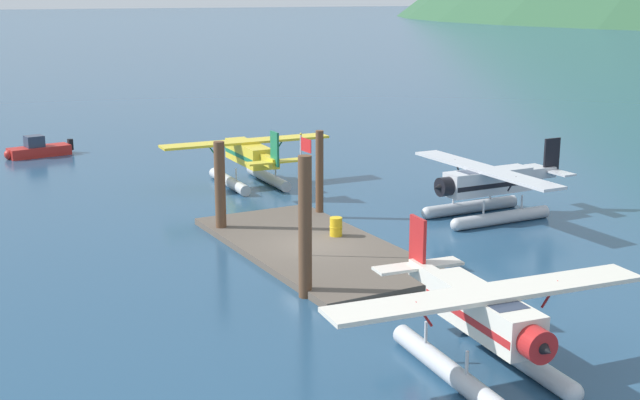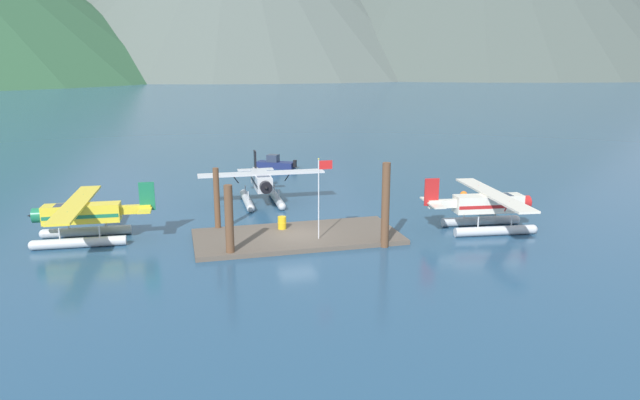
# 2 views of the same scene
# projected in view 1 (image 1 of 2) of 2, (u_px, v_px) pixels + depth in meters

# --- Properties ---
(ground_plane) EXTENTS (1200.00, 1200.00, 0.00)m
(ground_plane) POSITION_uv_depth(u_px,v_px,m) (314.00, 251.00, 38.01)
(ground_plane) COLOR navy
(dock_platform) EXTENTS (13.65, 6.24, 0.30)m
(dock_platform) POSITION_uv_depth(u_px,v_px,m) (314.00, 248.00, 37.97)
(dock_platform) COLOR brown
(dock_platform) RESTS_ON ground
(piling_near_left) EXTENTS (0.52, 0.52, 4.47)m
(piling_near_left) POSITION_uv_depth(u_px,v_px,m) (220.00, 188.00, 40.31)
(piling_near_left) COLOR brown
(piling_near_left) RESTS_ON ground
(piling_near_right) EXTENTS (0.51, 0.51, 5.48)m
(piling_near_right) POSITION_uv_depth(u_px,v_px,m) (305.00, 228.00, 31.61)
(piling_near_right) COLOR brown
(piling_near_right) RESTS_ON ground
(piling_far_left) EXTENTS (0.40, 0.40, 4.52)m
(piling_far_left) POSITION_uv_depth(u_px,v_px,m) (320.00, 174.00, 43.13)
(piling_far_left) COLOR brown
(piling_far_left) RESTS_ON ground
(flagpole) EXTENTS (0.95, 0.10, 5.32)m
(flagpole) POSITION_uv_depth(u_px,v_px,m) (303.00, 180.00, 35.44)
(flagpole) COLOR silver
(flagpole) RESTS_ON dock_platform
(fuel_drum) EXTENTS (0.62, 0.62, 0.88)m
(fuel_drum) POSITION_uv_depth(u_px,v_px,m) (336.00, 227.00, 39.18)
(fuel_drum) COLOR gold
(fuel_drum) RESTS_ON dock_platform
(seaplane_yellow_port_fwd) EXTENTS (7.98, 10.46, 3.84)m
(seaplane_yellow_port_fwd) POSITION_uv_depth(u_px,v_px,m) (248.00, 159.00, 50.73)
(seaplane_yellow_port_fwd) COLOR #B7BABF
(seaplane_yellow_port_fwd) RESTS_ON ground
(seaplane_cream_stbd_aft) EXTENTS (7.95, 10.49, 3.84)m
(seaplane_cream_stbd_aft) POSITION_uv_depth(u_px,v_px,m) (483.00, 323.00, 25.56)
(seaplane_cream_stbd_aft) COLOR #B7BABF
(seaplane_cream_stbd_aft) RESTS_ON ground
(seaplane_silver_bow_centre) EXTENTS (10.43, 7.98, 3.84)m
(seaplane_silver_bow_centre) POSITION_uv_depth(u_px,v_px,m) (487.00, 188.00, 43.13)
(seaplane_silver_bow_centre) COLOR #B7BABF
(seaplane_silver_bow_centre) RESTS_ON ground
(boat_red_open_sw) EXTENTS (2.07, 4.87, 1.50)m
(boat_red_open_sw) POSITION_uv_depth(u_px,v_px,m) (37.00, 150.00, 59.83)
(boat_red_open_sw) COLOR #B2231E
(boat_red_open_sw) RESTS_ON ground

